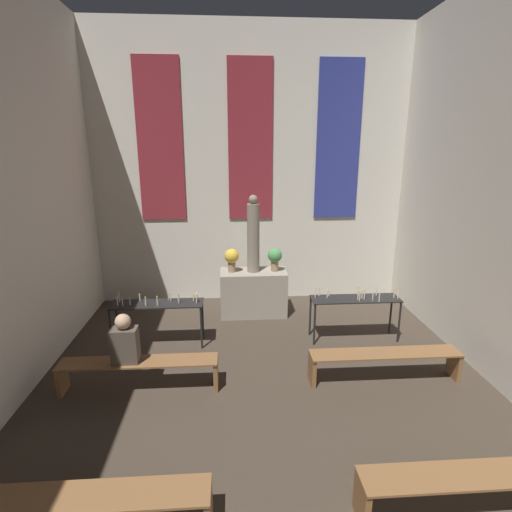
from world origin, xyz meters
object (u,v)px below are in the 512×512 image
(flower_vase_right, at_px, (275,257))
(candle_rack_left, at_px, (157,308))
(flower_vase_left, at_px, (232,258))
(pew_back_right, at_px, (385,359))
(candle_rack_right, at_px, (355,303))
(statue, at_px, (253,236))
(pew_second_right, at_px, (476,484))
(person_seated, at_px, (125,341))
(pew_second_left, at_px, (84,506))
(altar, at_px, (253,293))
(pew_back_left, at_px, (139,368))

(flower_vase_right, xyz_separation_m, candle_rack_left, (-2.16, -1.24, -0.52))
(flower_vase_left, bearing_deg, pew_back_right, -49.51)
(candle_rack_right, bearing_deg, pew_back_right, -88.20)
(statue, height_order, pew_second_right, statue)
(statue, height_order, pew_back_right, statue)
(person_seated, bearing_deg, pew_second_left, -85.80)
(pew_back_right, bearing_deg, flower_vase_right, 117.40)
(flower_vase_left, distance_m, candle_rack_left, 1.86)
(statue, height_order, candle_rack_right, statue)
(candle_rack_left, distance_m, candle_rack_right, 3.46)
(flower_vase_left, bearing_deg, person_seated, -120.21)
(statue, height_order, person_seated, statue)
(candle_rack_left, bearing_deg, pew_second_right, -45.77)
(pew_second_right, bearing_deg, flower_vase_right, 105.51)
(altar, relative_size, pew_second_left, 0.60)
(pew_back_left, xyz_separation_m, pew_back_right, (3.55, 0.00, 0.00))
(person_seated, bearing_deg, flower_vase_left, 59.79)
(altar, relative_size, flower_vase_right, 2.82)
(pew_back_left, xyz_separation_m, person_seated, (-0.17, 0.00, 0.43))
(flower_vase_right, bearing_deg, pew_second_left, -114.56)
(pew_back_left, bearing_deg, flower_vase_right, 49.51)
(candle_rack_right, bearing_deg, altar, 144.47)
(flower_vase_right, bearing_deg, flower_vase_left, 180.00)
(altar, xyz_separation_m, candle_rack_right, (1.73, -1.24, 0.23))
(flower_vase_left, bearing_deg, candle_rack_left, -136.27)
(altar, distance_m, pew_back_left, 3.14)
(statue, height_order, candle_rack_left, statue)
(pew_second_left, xyz_separation_m, pew_back_left, (0.00, 2.25, 0.00))
(candle_rack_left, bearing_deg, flower_vase_left, 43.73)
(candle_rack_left, bearing_deg, candle_rack_right, -0.00)
(pew_second_left, height_order, pew_second_right, same)
(candle_rack_right, xyz_separation_m, pew_back_right, (0.04, -1.35, -0.35))
(candle_rack_left, xyz_separation_m, candle_rack_right, (3.46, -0.00, 0.00))
(candle_rack_left, relative_size, pew_second_right, 0.71)
(flower_vase_left, height_order, pew_back_right, flower_vase_left)
(statue, bearing_deg, flower_vase_right, -0.00)
(pew_second_right, xyz_separation_m, person_seated, (-3.72, 2.25, 0.43))
(statue, relative_size, person_seated, 2.16)
(flower_vase_right, relative_size, candle_rack_right, 0.30)
(pew_second_left, bearing_deg, statue, 69.84)
(candle_rack_left, relative_size, pew_second_left, 0.71)
(flower_vase_left, relative_size, pew_second_right, 0.21)
(flower_vase_left, height_order, flower_vase_right, same)
(pew_second_left, bearing_deg, pew_back_left, 90.00)
(candle_rack_left, distance_m, pew_second_right, 5.03)
(pew_back_right, bearing_deg, pew_back_left, 180.00)
(pew_back_right, distance_m, person_seated, 3.74)
(flower_vase_left, bearing_deg, altar, 0.00)
(pew_second_right, height_order, pew_back_right, same)
(altar, relative_size, pew_second_right, 0.60)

